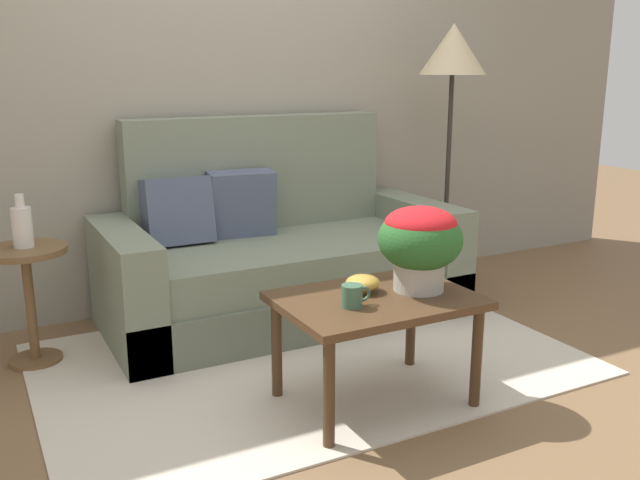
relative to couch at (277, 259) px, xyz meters
name	(u,v)px	position (x,y,z in m)	size (l,w,h in m)	color
ground_plane	(322,371)	(-0.14, -0.81, -0.33)	(14.00, 14.00, 0.00)	brown
wall_back	(219,64)	(-0.14, 0.49, 1.08)	(6.40, 0.12, 2.83)	gray
area_rug	(308,359)	(-0.14, -0.66, -0.33)	(2.51, 1.69, 0.01)	beige
couch	(277,259)	(0.00, 0.00, 0.00)	(1.98, 0.93, 1.12)	#626B59
coffee_table	(376,311)	(-0.08, -1.18, 0.08)	(0.80, 0.58, 0.48)	#442D1B
side_table	(28,284)	(-1.32, -0.07, 0.07)	(0.38, 0.38, 0.58)	brown
floor_lamp	(452,68)	(1.20, 0.01, 1.06)	(0.41, 0.41, 1.65)	#2D2823
potted_plant	(420,240)	(0.12, -1.19, 0.36)	(0.36, 0.36, 0.36)	#B7B2A8
coffee_mug	(353,296)	(-0.23, -1.24, 0.19)	(0.13, 0.08, 0.09)	#3D664C
snack_bowl	(363,283)	(-0.10, -1.10, 0.18)	(0.15, 0.15, 0.07)	gold
table_vase	(22,226)	(-1.32, -0.06, 0.35)	(0.09, 0.09, 0.25)	silver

